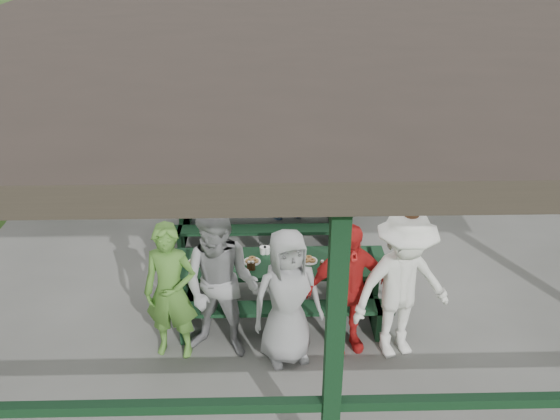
{
  "coord_description": "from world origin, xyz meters",
  "views": [
    {
      "loc": [
        -0.54,
        -7.63,
        4.84
      ],
      "look_at": [
        -0.36,
        -0.3,
        1.13
      ],
      "focal_mm": 38.0,
      "sensor_mm": 36.0,
      "label": 1
    }
  ],
  "objects_px": {
    "contestant_green": "(171,292)",
    "contestant_grey_mid": "(287,297)",
    "contestant_grey_left": "(221,286)",
    "contestant_red": "(347,289)",
    "picnic_table_near": "(279,279)",
    "picnic_table_far": "(259,210)",
    "spectator_lblue": "(288,176)",
    "spectator_grey": "(372,164)",
    "pickup_truck": "(380,65)",
    "spectator_blue": "(208,153)",
    "contestant_white_fedora": "(402,286)",
    "farm_trailer": "(165,86)"
  },
  "relations": [
    {
      "from": "farm_trailer",
      "to": "contestant_green",
      "type": "bearing_deg",
      "value": -100.25
    },
    {
      "from": "spectator_grey",
      "to": "pickup_truck",
      "type": "distance_m",
      "value": 8.1
    },
    {
      "from": "contestant_green",
      "to": "contestant_white_fedora",
      "type": "xyz_separation_m",
      "value": [
        2.63,
        -0.06,
        0.08
      ]
    },
    {
      "from": "contestant_white_fedora",
      "to": "spectator_grey",
      "type": "relative_size",
      "value": 1.13
    },
    {
      "from": "contestant_white_fedora",
      "to": "farm_trailer",
      "type": "distance_m",
      "value": 11.05
    },
    {
      "from": "contestant_grey_left",
      "to": "spectator_grey",
      "type": "bearing_deg",
      "value": 73.32
    },
    {
      "from": "picnic_table_near",
      "to": "contestant_green",
      "type": "bearing_deg",
      "value": -147.58
    },
    {
      "from": "contestant_grey_left",
      "to": "pickup_truck",
      "type": "relative_size",
      "value": 0.32
    },
    {
      "from": "contestant_white_fedora",
      "to": "spectator_lblue",
      "type": "xyz_separation_m",
      "value": [
        -1.17,
        3.58,
        -0.18
      ]
    },
    {
      "from": "contestant_grey_left",
      "to": "contestant_red",
      "type": "distance_m",
      "value": 1.45
    },
    {
      "from": "spectator_lblue",
      "to": "farm_trailer",
      "type": "relative_size",
      "value": 0.42
    },
    {
      "from": "picnic_table_near",
      "to": "pickup_truck",
      "type": "height_order",
      "value": "pickup_truck"
    },
    {
      "from": "contestant_grey_left",
      "to": "spectator_blue",
      "type": "bearing_deg",
      "value": 111.74
    },
    {
      "from": "picnic_table_near",
      "to": "contestant_red",
      "type": "distance_m",
      "value": 1.13
    },
    {
      "from": "contestant_grey_mid",
      "to": "picnic_table_near",
      "type": "bearing_deg",
      "value": 77.99
    },
    {
      "from": "spectator_lblue",
      "to": "spectator_grey",
      "type": "distance_m",
      "value": 1.49
    },
    {
      "from": "spectator_blue",
      "to": "spectator_grey",
      "type": "distance_m",
      "value": 2.9
    },
    {
      "from": "spectator_blue",
      "to": "pickup_truck",
      "type": "bearing_deg",
      "value": -119.05
    },
    {
      "from": "picnic_table_far",
      "to": "spectator_lblue",
      "type": "height_order",
      "value": "spectator_lblue"
    },
    {
      "from": "farm_trailer",
      "to": "pickup_truck",
      "type": "bearing_deg",
      "value": -4.43
    },
    {
      "from": "contestant_green",
      "to": "pickup_truck",
      "type": "height_order",
      "value": "contestant_green"
    },
    {
      "from": "spectator_grey",
      "to": "farm_trailer",
      "type": "distance_m",
      "value": 7.8
    },
    {
      "from": "contestant_green",
      "to": "contestant_red",
      "type": "xyz_separation_m",
      "value": [
        2.02,
        0.05,
        -0.02
      ]
    },
    {
      "from": "picnic_table_near",
      "to": "spectator_grey",
      "type": "xyz_separation_m",
      "value": [
        1.67,
        2.99,
        0.37
      ]
    },
    {
      "from": "spectator_lblue",
      "to": "pickup_truck",
      "type": "height_order",
      "value": "pickup_truck"
    },
    {
      "from": "picnic_table_near",
      "to": "spectator_grey",
      "type": "height_order",
      "value": "spectator_grey"
    },
    {
      "from": "picnic_table_near",
      "to": "spectator_blue",
      "type": "distance_m",
      "value": 3.71
    },
    {
      "from": "picnic_table_near",
      "to": "spectator_lblue",
      "type": "xyz_separation_m",
      "value": [
        0.21,
        2.72,
        0.28
      ]
    },
    {
      "from": "picnic_table_near",
      "to": "pickup_truck",
      "type": "relative_size",
      "value": 0.47
    },
    {
      "from": "contestant_white_fedora",
      "to": "contestant_grey_mid",
      "type": "bearing_deg",
      "value": 165.47
    },
    {
      "from": "spectator_grey",
      "to": "spectator_blue",
      "type": "bearing_deg",
      "value": -6.17
    },
    {
      "from": "pickup_truck",
      "to": "farm_trailer",
      "type": "bearing_deg",
      "value": 89.68
    },
    {
      "from": "picnic_table_near",
      "to": "contestant_green",
      "type": "xyz_separation_m",
      "value": [
        -1.26,
        -0.8,
        0.38
      ]
    },
    {
      "from": "contestant_white_fedora",
      "to": "farm_trailer",
      "type": "bearing_deg",
      "value": 95.72
    },
    {
      "from": "contestant_grey_mid",
      "to": "spectator_blue",
      "type": "bearing_deg",
      "value": 89.71
    },
    {
      "from": "contestant_grey_mid",
      "to": "pickup_truck",
      "type": "xyz_separation_m",
      "value": [
        3.15,
        11.86,
        -0.13
      ]
    },
    {
      "from": "picnic_table_near",
      "to": "contestant_grey_mid",
      "type": "distance_m",
      "value": 0.99
    },
    {
      "from": "contestant_green",
      "to": "contestant_grey_mid",
      "type": "distance_m",
      "value": 1.33
    },
    {
      "from": "picnic_table_far",
      "to": "spectator_lblue",
      "type": "bearing_deg",
      "value": 56.1
    },
    {
      "from": "spectator_blue",
      "to": "picnic_table_far",
      "type": "bearing_deg",
      "value": 123.09
    },
    {
      "from": "contestant_white_fedora",
      "to": "spectator_blue",
      "type": "xyz_separation_m",
      "value": [
        -2.56,
        4.35,
        -0.05
      ]
    },
    {
      "from": "picnic_table_near",
      "to": "contestant_grey_mid",
      "type": "height_order",
      "value": "contestant_grey_mid"
    },
    {
      "from": "picnic_table_far",
      "to": "spectator_grey",
      "type": "height_order",
      "value": "spectator_grey"
    },
    {
      "from": "contestant_grey_left",
      "to": "contestant_white_fedora",
      "type": "bearing_deg",
      "value": 13.8
    },
    {
      "from": "contestant_red",
      "to": "spectator_blue",
      "type": "distance_m",
      "value": 4.67
    },
    {
      "from": "spectator_lblue",
      "to": "pickup_truck",
      "type": "distance_m",
      "value": 8.76
    },
    {
      "from": "picnic_table_near",
      "to": "contestant_red",
      "type": "height_order",
      "value": "contestant_red"
    },
    {
      "from": "spectator_lblue",
      "to": "spectator_blue",
      "type": "relative_size",
      "value": 0.85
    },
    {
      "from": "contestant_grey_mid",
      "to": "contestant_red",
      "type": "distance_m",
      "value": 0.71
    },
    {
      "from": "spectator_lblue",
      "to": "spectator_blue",
      "type": "height_order",
      "value": "spectator_blue"
    }
  ]
}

